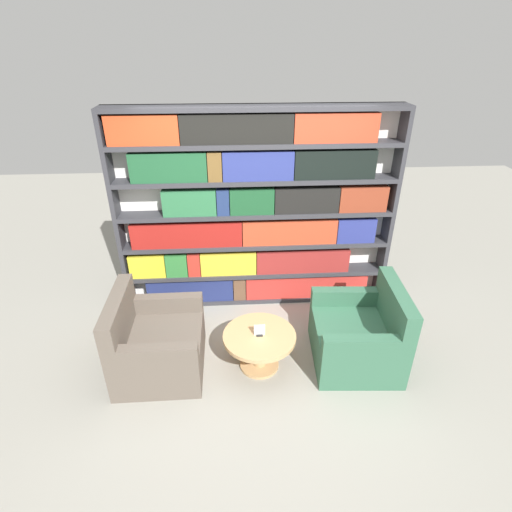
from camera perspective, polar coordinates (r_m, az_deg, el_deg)
The scene contains 6 objects.
ground_plane at distance 4.28m, azimuth 1.19°, elevation -15.84°, with size 14.00×14.00×0.00m, color gray.
bookshelf at distance 4.71m, azimuth -0.13°, elevation 6.13°, with size 3.25×0.30×2.39m.
armchair_left at distance 4.23m, azimuth -14.15°, elevation -12.19°, with size 0.85×0.92×0.87m.
armchair_right at distance 4.34m, azimuth 14.60°, elevation -11.03°, with size 0.90×0.96×0.87m.
coffee_table at distance 4.12m, azimuth 0.49°, elevation -12.42°, with size 0.73×0.73×0.41m.
table_sign at distance 4.01m, azimuth 0.50°, elevation -10.65°, with size 0.11×0.06×0.12m.
Camera 1 is at (-0.28, -3.03, 3.01)m, focal length 28.00 mm.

